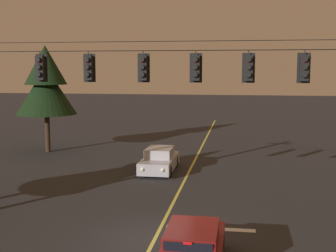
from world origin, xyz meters
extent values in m
plane|color=#28282B|center=(0.00, 0.00, 0.00)|extent=(180.00, 180.00, 0.00)
cube|color=#D1C64C|center=(0.00, 8.15, 0.00)|extent=(0.14, 60.00, 0.01)
cube|color=silver|center=(1.90, 1.55, 0.00)|extent=(3.40, 0.36, 0.01)
cylinder|color=black|center=(0.00, 2.15, 6.75)|extent=(15.33, 0.03, 0.03)
cylinder|color=black|center=(0.00, 2.15, 7.10)|extent=(15.33, 0.02, 0.02)
cylinder|color=black|center=(-5.04, 2.15, 6.66)|extent=(0.04, 0.04, 0.18)
cube|color=black|center=(-5.04, 2.15, 6.09)|extent=(0.32, 0.26, 0.96)
cube|color=black|center=(-5.04, 2.30, 6.09)|extent=(0.48, 0.03, 1.12)
sphere|color=red|center=(-5.04, 1.99, 6.38)|extent=(0.17, 0.17, 0.17)
cylinder|color=black|center=(-5.04, 1.95, 6.42)|extent=(0.20, 0.10, 0.20)
sphere|color=#3D280A|center=(-5.04, 1.99, 6.09)|extent=(0.17, 0.17, 0.17)
cylinder|color=black|center=(-5.04, 1.95, 6.13)|extent=(0.20, 0.10, 0.20)
sphere|color=black|center=(-5.04, 1.99, 5.80)|extent=(0.17, 0.17, 0.17)
cylinder|color=black|center=(-5.04, 1.95, 5.84)|extent=(0.20, 0.10, 0.20)
cylinder|color=black|center=(-3.03, 2.15, 6.66)|extent=(0.04, 0.04, 0.18)
cube|color=black|center=(-3.03, 2.15, 6.09)|extent=(0.32, 0.26, 0.96)
cube|color=black|center=(-3.03, 2.30, 6.09)|extent=(0.48, 0.03, 1.12)
sphere|color=red|center=(-3.03, 1.99, 6.38)|extent=(0.17, 0.17, 0.17)
cylinder|color=black|center=(-3.03, 1.95, 6.42)|extent=(0.20, 0.10, 0.20)
sphere|color=#3D280A|center=(-3.03, 1.99, 6.09)|extent=(0.17, 0.17, 0.17)
cylinder|color=black|center=(-3.03, 1.95, 6.13)|extent=(0.20, 0.10, 0.20)
sphere|color=black|center=(-3.03, 1.99, 5.80)|extent=(0.17, 0.17, 0.17)
cylinder|color=black|center=(-3.03, 1.95, 5.84)|extent=(0.20, 0.10, 0.20)
cylinder|color=black|center=(-0.82, 2.15, 6.66)|extent=(0.04, 0.04, 0.18)
cube|color=black|center=(-0.82, 2.15, 6.09)|extent=(0.32, 0.26, 0.96)
cube|color=black|center=(-0.82, 2.30, 6.09)|extent=(0.48, 0.03, 1.12)
sphere|color=red|center=(-0.82, 1.99, 6.38)|extent=(0.17, 0.17, 0.17)
cylinder|color=black|center=(-0.82, 1.95, 6.42)|extent=(0.20, 0.10, 0.20)
sphere|color=#3D280A|center=(-0.82, 1.99, 6.09)|extent=(0.17, 0.17, 0.17)
cylinder|color=black|center=(-0.82, 1.95, 6.13)|extent=(0.20, 0.10, 0.20)
sphere|color=black|center=(-0.82, 1.99, 5.80)|extent=(0.17, 0.17, 0.17)
cylinder|color=black|center=(-0.82, 1.95, 5.84)|extent=(0.20, 0.10, 0.20)
cylinder|color=black|center=(1.22, 2.15, 6.66)|extent=(0.04, 0.04, 0.18)
cube|color=black|center=(1.22, 2.15, 6.09)|extent=(0.32, 0.26, 0.96)
cube|color=black|center=(1.22, 2.30, 6.09)|extent=(0.48, 0.03, 1.12)
sphere|color=red|center=(1.22, 1.99, 6.38)|extent=(0.17, 0.17, 0.17)
cylinder|color=black|center=(1.22, 1.95, 6.42)|extent=(0.20, 0.10, 0.20)
sphere|color=#3D280A|center=(1.22, 1.99, 6.09)|extent=(0.17, 0.17, 0.17)
cylinder|color=black|center=(1.22, 1.95, 6.13)|extent=(0.20, 0.10, 0.20)
sphere|color=black|center=(1.22, 1.99, 5.80)|extent=(0.17, 0.17, 0.17)
cylinder|color=black|center=(1.22, 1.95, 5.84)|extent=(0.20, 0.10, 0.20)
cylinder|color=black|center=(3.21, 2.15, 6.66)|extent=(0.04, 0.04, 0.18)
cube|color=black|center=(3.21, 2.15, 6.09)|extent=(0.32, 0.26, 0.96)
cube|color=black|center=(3.21, 2.30, 6.09)|extent=(0.48, 0.03, 1.12)
sphere|color=red|center=(3.21, 1.99, 6.38)|extent=(0.17, 0.17, 0.17)
cylinder|color=black|center=(3.21, 1.95, 6.42)|extent=(0.20, 0.10, 0.20)
sphere|color=#3D280A|center=(3.21, 1.99, 6.09)|extent=(0.17, 0.17, 0.17)
cylinder|color=black|center=(3.21, 1.95, 6.13)|extent=(0.20, 0.10, 0.20)
sphere|color=black|center=(3.21, 1.99, 5.80)|extent=(0.17, 0.17, 0.17)
cylinder|color=black|center=(3.21, 1.95, 5.84)|extent=(0.20, 0.10, 0.20)
cylinder|color=black|center=(5.22, 2.15, 6.66)|extent=(0.04, 0.04, 0.18)
cube|color=black|center=(5.22, 2.15, 6.09)|extent=(0.32, 0.26, 0.96)
cube|color=black|center=(5.22, 2.30, 6.09)|extent=(0.48, 0.03, 1.12)
sphere|color=red|center=(5.22, 1.99, 6.38)|extent=(0.17, 0.17, 0.17)
cylinder|color=black|center=(5.22, 1.95, 6.42)|extent=(0.20, 0.10, 0.20)
sphere|color=#3D280A|center=(5.22, 1.99, 6.09)|extent=(0.17, 0.17, 0.17)
cylinder|color=black|center=(5.22, 1.95, 6.13)|extent=(0.20, 0.10, 0.20)
sphere|color=black|center=(5.22, 1.99, 5.80)|extent=(0.17, 0.17, 0.17)
cylinder|color=black|center=(5.22, 1.95, 5.84)|extent=(0.20, 0.10, 0.20)
cube|color=maroon|center=(1.60, -2.28, 1.12)|extent=(1.51, 2.15, 0.54)
cube|color=black|center=(1.60, -1.35, 1.12)|extent=(1.40, 0.21, 0.48)
cube|color=black|center=(1.60, -3.35, 1.12)|extent=(1.37, 0.18, 0.46)
cylinder|color=black|center=(0.80, -0.83, 0.32)|extent=(0.22, 0.64, 0.64)
cylinder|color=black|center=(2.39, -0.83, 0.32)|extent=(0.22, 0.64, 0.64)
cube|color=red|center=(1.60, -3.45, 1.35)|extent=(0.24, 0.04, 0.06)
cube|color=#A5A5AD|center=(-1.76, 10.91, 0.51)|extent=(1.80, 4.30, 0.68)
cube|color=#A5A5AD|center=(-1.76, 11.03, 1.12)|extent=(1.51, 2.15, 0.54)
cube|color=black|center=(-1.76, 10.09, 1.12)|extent=(1.40, 0.21, 0.48)
cube|color=black|center=(-1.76, 12.09, 1.12)|extent=(1.37, 0.18, 0.46)
cylinder|color=black|center=(-0.97, 9.57, 0.32)|extent=(0.22, 0.64, 0.64)
cylinder|color=black|center=(-2.55, 9.57, 0.32)|extent=(0.22, 0.64, 0.64)
cylinder|color=black|center=(-0.97, 12.24, 0.32)|extent=(0.22, 0.64, 0.64)
cylinder|color=black|center=(-2.55, 12.24, 0.32)|extent=(0.22, 0.64, 0.64)
sphere|color=white|center=(-1.20, 8.74, 0.57)|extent=(0.20, 0.20, 0.20)
sphere|color=white|center=(-2.32, 8.74, 0.57)|extent=(0.20, 0.20, 0.20)
cylinder|color=#332316|center=(-10.93, 15.88, 1.54)|extent=(0.36, 0.36, 3.09)
cone|color=black|center=(-10.93, 15.88, 4.49)|extent=(4.31, 4.31, 3.45)
cone|color=black|center=(-10.93, 15.88, 6.32)|extent=(3.02, 3.02, 2.80)
camera|label=1|loc=(2.95, -15.33, 6.08)|focal=48.97mm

